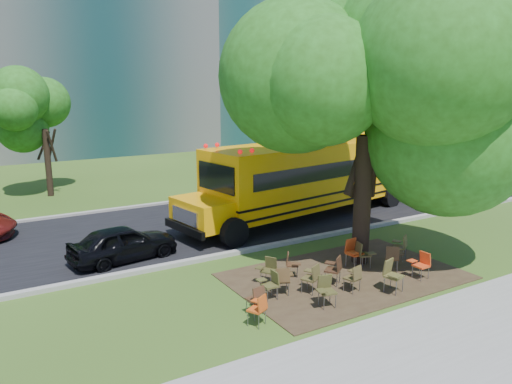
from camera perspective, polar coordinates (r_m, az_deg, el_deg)
ground at (r=15.55m, az=6.18°, el=-9.69°), size 160.00×160.00×0.00m
sidewalk at (r=12.32m, az=20.81°, el=-16.63°), size 60.00×4.00×0.04m
dirt_patch at (r=15.78m, az=10.23°, el=-9.43°), size 7.00×4.50×0.03m
asphalt_road at (r=21.25m, az=-5.17°, el=-3.50°), size 80.00×8.00×0.04m
kerb_near at (r=17.86m, az=0.40°, el=-6.40°), size 80.00×0.25×0.14m
kerb_far at (r=24.89m, az=-9.24°, el=-1.12°), size 80.00×0.25×0.14m
building_right at (r=59.69m, az=3.03°, el=18.84°), size 30.00×16.00×25.00m
bg_tree_2 at (r=27.79m, az=-23.10°, el=8.11°), size 4.80×4.80×6.62m
bg_tree_3 at (r=30.49m, az=2.71°, el=10.91°), size 5.60×5.60×7.84m
bg_tree_4 at (r=34.82m, az=14.87°, el=9.58°), size 5.00×5.00×6.85m
main_tree at (r=16.04m, az=12.58°, el=10.15°), size 7.20×7.20×8.89m
school_bus at (r=22.65m, az=7.75°, el=2.31°), size 13.67×4.91×3.28m
chair_0 at (r=12.45m, az=0.34°, el=-12.96°), size 0.55×0.65×0.81m
chair_1 at (r=14.06m, az=3.11°, el=-9.78°), size 0.69×0.54×0.85m
chair_2 at (r=14.25m, az=6.45°, el=-9.47°), size 0.59×0.70×0.87m
chair_3 at (r=13.52m, az=7.97°, el=-10.82°), size 0.64×0.50×0.86m
chair_4 at (r=14.51m, az=11.15°, el=-9.36°), size 0.56×0.58×0.82m
chair_5 at (r=14.72m, az=15.25°, el=-8.90°), size 0.65×0.70×0.96m
chair_6 at (r=15.99m, az=18.39°, el=-7.66°), size 0.51×0.55×0.84m
chair_7 at (r=16.27m, az=15.39°, el=-7.04°), size 0.75×0.59×0.87m
chair_8 at (r=13.84m, az=1.70°, el=-10.25°), size 0.48×0.54×0.82m
chair_9 at (r=14.85m, az=1.43°, el=-8.64°), size 0.66×0.54×0.80m
chair_10 at (r=15.35m, az=4.02°, el=-8.03°), size 0.52×0.66×0.78m
chair_11 at (r=14.90m, az=9.00°, el=-8.49°), size 0.60×0.76×0.90m
chair_12 at (r=16.36m, az=12.08°, el=-6.77°), size 0.52×0.66×0.86m
chair_13 at (r=17.41m, az=16.27°, el=-5.80°), size 0.58×0.72×0.87m
chair_14 at (r=16.33m, az=11.00°, el=-6.57°), size 0.63×0.61×0.95m
chair_15 at (r=13.01m, az=0.09°, el=-11.86°), size 0.53×0.53×0.79m
black_car at (r=17.23m, az=-14.93°, el=-5.66°), size 3.76×1.97×1.22m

